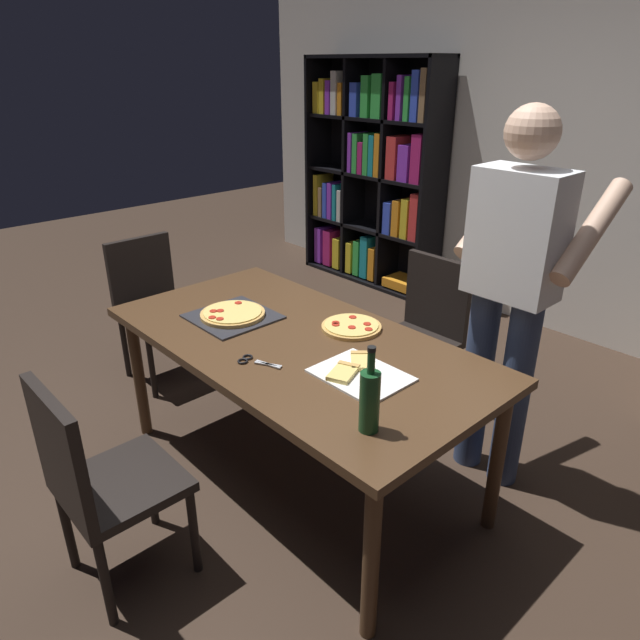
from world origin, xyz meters
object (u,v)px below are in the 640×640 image
Objects in this scene: chair_near_camera at (97,477)px; chair_far_side at (424,326)px; pepperoni_pizza_on_tray at (233,315)px; second_pizza_plain at (351,327)px; bookshelf at (375,176)px; dining_table at (296,353)px; chair_left_end at (152,301)px; kitchen_scissors at (253,361)px; wine_bottle at (370,400)px; person_serving_pizza at (512,284)px.

chair_far_side is at bearing 90.00° from chair_near_camera.
second_pizza_plain is (0.48, 0.33, -0.00)m from pepperoni_pizza_on_tray.
chair_near_camera is 1.92m from chair_far_side.
chair_near_camera is at bearing -63.07° from bookshelf.
dining_table is at bearing -90.00° from chair_far_side.
pepperoni_pizza_on_tray is 1.33× the size of second_pizza_plain.
chair_near_camera is 1.00× the size of chair_left_end.
bookshelf reaches higher than chair_near_camera.
bookshelf is at bearing 123.33° from kitchen_scissors.
chair_near_camera is 2.40× the size of pepperoni_pizza_on_tray.
wine_bottle is 0.66m from kitchen_scissors.
chair_near_camera is 0.51× the size of person_serving_pizza.
chair_near_camera is 4.56× the size of kitchen_scissors.
person_serving_pizza is 6.22× the size of second_pizza_plain.
person_serving_pizza is 4.67× the size of pepperoni_pizza_on_tray.
bookshelf is 9.88× the size of kitchen_scissors.
person_serving_pizza is (0.61, 0.74, 0.32)m from dining_table.
wine_bottle is at bearing 44.77° from chair_near_camera.
kitchen_scissors is at bearing -24.61° from pepperoni_pizza_on_tray.
chair_far_side reaches higher than second_pizza_plain.
person_serving_pizza is 8.86× the size of kitchen_scissors.
chair_near_camera is 1.70m from chair_left_end.
kitchen_scissors is at bearing -56.67° from bookshelf.
bookshelf is 2.77m from pepperoni_pizza_on_tray.
wine_bottle reaches higher than chair_near_camera.
chair_far_side is 1.00× the size of chair_left_end.
person_serving_pizza reaches higher than chair_far_side.
pepperoni_pizza_on_tray reaches higher than second_pizza_plain.
chair_left_end is at bearing -145.77° from chair_far_side.
chair_left_end is 2.85× the size of wine_bottle.
dining_table is 2.05× the size of chair_near_camera.
second_pizza_plain is at bearing 70.77° from dining_table.
wine_bottle reaches higher than second_pizza_plain.
person_serving_pizza reaches higher than chair_near_camera.
dining_table is at bearing 90.00° from chair_near_camera.
pepperoni_pizza_on_tray reaches higher than kitchen_scissors.
pepperoni_pizza_on_tray is (-0.39, -0.07, 0.08)m from dining_table.
chair_near_camera is 1.25m from second_pizza_plain.
kitchen_scissors is at bearing -95.14° from second_pizza_plain.
chair_left_end is 3.20× the size of second_pizza_plain.
kitchen_scissors is at bearing 86.32° from chair_near_camera.
pepperoni_pizza_on_tray is at bearing -141.21° from person_serving_pizza.
second_pizza_plain is (1.50, 0.26, 0.25)m from chair_left_end.
second_pizza_plain is at bearing 85.68° from chair_near_camera.
chair_near_camera is at bearing -93.68° from kitchen_scissors.
chair_left_end is 1.05m from pepperoni_pizza_on_tray.
chair_far_side is at bearing 119.57° from wine_bottle.
bookshelf is (-1.69, 2.37, 0.29)m from dining_table.
kitchen_scissors is (0.04, 0.69, 0.24)m from chair_near_camera.
bookshelf is at bearing 125.50° from dining_table.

